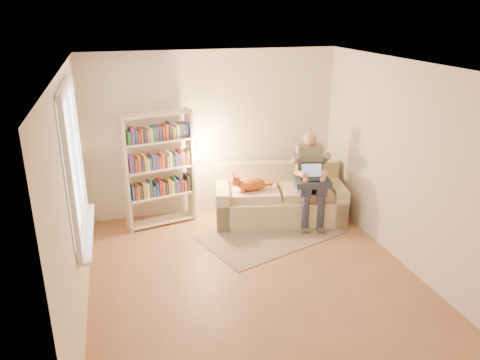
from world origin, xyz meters
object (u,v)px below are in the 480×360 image
object	(u,v)px
laptop	(311,175)
person	(310,173)
sofa	(279,200)
cat	(249,184)
bookshelf	(159,164)

from	to	relation	value
laptop	person	bearing A→B (deg)	84.81
sofa	person	xyz separation A→B (m)	(0.41, -0.24, 0.50)
person	laptop	distance (m)	0.13
laptop	sofa	bearing A→B (deg)	147.86
cat	bookshelf	distance (m)	1.40
sofa	bookshelf	world-z (taller)	bookshelf
person	cat	distance (m)	0.95
cat	laptop	bearing A→B (deg)	-9.11
bookshelf	person	bearing A→B (deg)	-25.53
cat	laptop	world-z (taller)	laptop
person	cat	xyz separation A→B (m)	(-0.91, 0.21, -0.16)
cat	laptop	size ratio (longest dim) A/B	1.77
sofa	bookshelf	size ratio (longest dim) A/B	1.21
person	bookshelf	bearing A→B (deg)	178.15
cat	sofa	bearing A→B (deg)	14.77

